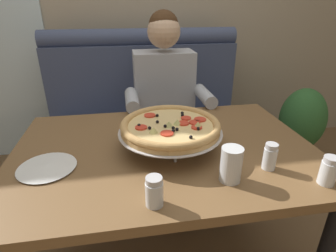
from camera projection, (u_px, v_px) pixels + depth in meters
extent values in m
cube|color=#424C6B|center=(149.00, 154.00, 2.11)|extent=(1.52, 0.60, 0.46)
cube|color=#424C6B|center=(143.00, 84.00, 2.27)|extent=(1.52, 0.18, 0.65)
cylinder|color=#424C6B|center=(141.00, 38.00, 2.11)|extent=(1.52, 0.14, 0.14)
cube|color=brown|center=(165.00, 151.00, 1.20)|extent=(1.31, 0.90, 0.04)
cylinder|color=black|center=(58.00, 181.00, 1.61)|extent=(0.06, 0.06, 0.69)
cylinder|color=black|center=(244.00, 163.00, 1.79)|extent=(0.06, 0.06, 0.69)
cube|color=#2D3342|center=(169.00, 132.00, 1.78)|extent=(0.34, 0.40, 0.15)
cylinder|color=#2D3342|center=(160.00, 195.00, 1.67)|extent=(0.11, 0.11, 0.46)
cylinder|color=#2D3342|center=(192.00, 192.00, 1.70)|extent=(0.11, 0.11, 0.46)
cube|color=#B2B7C1|center=(164.00, 92.00, 1.89)|extent=(0.40, 0.22, 0.56)
cylinder|color=#B2B7C1|center=(132.00, 100.00, 1.64)|extent=(0.08, 0.28, 0.08)
cylinder|color=#B2B7C1|center=(205.00, 96.00, 1.71)|extent=(0.08, 0.28, 0.08)
sphere|color=#DBB28E|center=(164.00, 31.00, 1.70)|extent=(0.21, 0.21, 0.21)
sphere|color=#472D19|center=(164.00, 25.00, 1.70)|extent=(0.19, 0.19, 0.19)
cylinder|color=silver|center=(175.00, 153.00, 1.07)|extent=(0.01, 0.01, 0.08)
cylinder|color=silver|center=(146.00, 136.00, 1.21)|extent=(0.01, 0.01, 0.08)
cylinder|color=silver|center=(190.00, 132.00, 1.24)|extent=(0.01, 0.01, 0.08)
torus|color=silver|center=(170.00, 133.00, 1.16)|extent=(0.24, 0.24, 0.01)
cylinder|color=silver|center=(170.00, 131.00, 1.15)|extent=(0.44, 0.44, 0.00)
cylinder|color=tan|center=(170.00, 129.00, 1.15)|extent=(0.42, 0.42, 0.02)
torus|color=tan|center=(170.00, 125.00, 1.14)|extent=(0.42, 0.42, 0.03)
cylinder|color=#E5C17A|center=(170.00, 126.00, 1.14)|extent=(0.36, 0.36, 0.01)
cylinder|color=red|center=(183.00, 123.00, 1.15)|extent=(0.05, 0.05, 0.01)
cylinder|color=red|center=(195.00, 122.00, 1.15)|extent=(0.05, 0.05, 0.01)
cylinder|color=red|center=(167.00, 133.00, 1.06)|extent=(0.05, 0.05, 0.01)
cylinder|color=red|center=(197.00, 127.00, 1.11)|extent=(0.05, 0.05, 0.01)
cylinder|color=red|center=(141.00, 127.00, 1.11)|extent=(0.05, 0.05, 0.01)
cylinder|color=red|center=(186.00, 118.00, 1.20)|extent=(0.05, 0.05, 0.01)
cylinder|color=red|center=(150.00, 115.00, 1.23)|extent=(0.05, 0.05, 0.01)
cylinder|color=red|center=(200.00, 119.00, 1.18)|extent=(0.05, 0.05, 0.01)
sphere|color=black|center=(177.00, 129.00, 1.09)|extent=(0.01, 0.01, 0.01)
sphere|color=black|center=(191.00, 137.00, 1.02)|extent=(0.01, 0.01, 0.01)
sphere|color=black|center=(139.00, 125.00, 1.12)|extent=(0.01, 0.01, 0.01)
sphere|color=black|center=(173.00, 128.00, 1.10)|extent=(0.01, 0.01, 0.01)
sphere|color=black|center=(182.00, 115.00, 1.22)|extent=(0.01, 0.01, 0.01)
sphere|color=black|center=(173.00, 131.00, 1.07)|extent=(0.01, 0.01, 0.01)
sphere|color=black|center=(157.00, 122.00, 1.15)|extent=(0.01, 0.01, 0.01)
sphere|color=black|center=(182.00, 113.00, 1.24)|extent=(0.01, 0.01, 0.01)
sphere|color=black|center=(198.00, 129.00, 1.09)|extent=(0.01, 0.01, 0.01)
sphere|color=black|center=(165.00, 126.00, 1.11)|extent=(0.01, 0.01, 0.01)
sphere|color=black|center=(157.00, 115.00, 1.22)|extent=(0.01, 0.01, 0.01)
sphere|color=black|center=(150.00, 128.00, 1.10)|extent=(0.01, 0.01, 0.01)
cone|color=#CCC675|center=(154.00, 130.00, 1.07)|extent=(0.04, 0.04, 0.02)
cone|color=#CCC675|center=(177.00, 122.00, 1.14)|extent=(0.04, 0.04, 0.02)
cone|color=#CCC675|center=(169.00, 124.00, 1.12)|extent=(0.04, 0.04, 0.02)
cone|color=#CCC675|center=(198.00, 124.00, 1.11)|extent=(0.04, 0.04, 0.02)
cylinder|color=white|center=(154.00, 194.00, 0.84)|extent=(0.06, 0.06, 0.08)
cylinder|color=#4C6633|center=(154.00, 199.00, 0.85)|extent=(0.05, 0.05, 0.04)
cylinder|color=silver|center=(154.00, 180.00, 0.82)|extent=(0.05, 0.05, 0.02)
cylinder|color=white|center=(270.00, 159.00, 1.02)|extent=(0.05, 0.05, 0.09)
cylinder|color=silver|center=(269.00, 162.00, 1.03)|extent=(0.04, 0.04, 0.06)
cylinder|color=silver|center=(272.00, 146.00, 1.00)|extent=(0.05, 0.05, 0.02)
cylinder|color=white|center=(328.00, 173.00, 0.94)|extent=(0.06, 0.06, 0.09)
cylinder|color=#A82D19|center=(327.00, 178.00, 0.95)|extent=(0.05, 0.05, 0.04)
cylinder|color=silver|center=(332.00, 160.00, 0.92)|extent=(0.05, 0.05, 0.02)
cylinder|color=white|center=(47.00, 168.00, 1.04)|extent=(0.15, 0.15, 0.01)
cone|color=white|center=(47.00, 166.00, 1.04)|extent=(0.22, 0.22, 0.01)
cylinder|color=silver|center=(231.00, 164.00, 0.95)|extent=(0.08, 0.08, 0.13)
cylinder|color=white|center=(230.00, 173.00, 0.96)|extent=(0.07, 0.07, 0.05)
cylinder|color=black|center=(35.00, 106.00, 3.11)|extent=(0.02, 0.02, 0.44)
cylinder|color=black|center=(55.00, 100.00, 3.31)|extent=(0.02, 0.02, 0.44)
cylinder|color=black|center=(22.00, 102.00, 3.24)|extent=(0.02, 0.02, 0.44)
cylinder|color=black|center=(42.00, 96.00, 3.44)|extent=(0.02, 0.02, 0.44)
cylinder|color=black|center=(35.00, 83.00, 3.18)|extent=(0.40, 0.40, 0.02)
cube|color=black|center=(23.00, 64.00, 3.18)|extent=(0.23, 0.25, 0.42)
cylinder|color=brown|center=(294.00, 154.00, 2.35)|extent=(0.24, 0.24, 0.22)
ellipsoid|color=#336B33|center=(302.00, 119.00, 2.21)|extent=(0.36, 0.36, 0.52)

